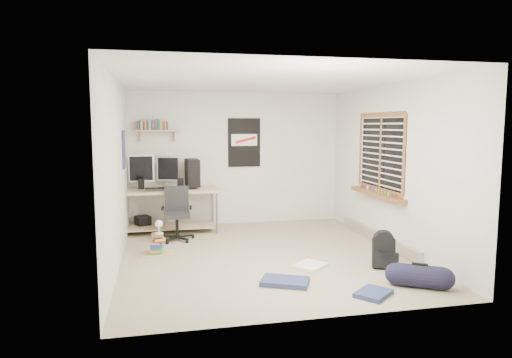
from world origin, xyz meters
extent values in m
cube|color=gray|center=(0.00, 0.00, -0.01)|extent=(4.00, 4.50, 0.01)
cube|color=white|center=(0.00, 0.00, 2.50)|extent=(4.00, 4.50, 0.01)
cube|color=silver|center=(0.00, 2.25, 1.25)|extent=(4.00, 0.01, 2.50)
cube|color=silver|center=(-2.00, 0.00, 1.25)|extent=(0.01, 4.50, 2.50)
cube|color=silver|center=(2.00, 0.00, 1.25)|extent=(0.01, 4.50, 2.50)
cube|color=#C3B887|center=(-1.29, 1.78, 0.36)|extent=(1.90, 1.40, 0.79)
cube|color=#A7A8AC|center=(-1.75, 1.94, 1.04)|extent=(0.45, 0.15, 0.48)
cube|color=#B0B1B6|center=(-1.30, 2.00, 1.02)|extent=(0.42, 0.21, 0.45)
cube|color=black|center=(-0.87, 1.87, 1.04)|extent=(0.25, 0.47, 0.48)
cube|color=black|center=(-1.49, 1.62, 0.80)|extent=(0.41, 0.17, 0.02)
cube|color=black|center=(-1.75, 1.65, 0.88)|extent=(0.11, 0.11, 0.17)
cube|color=black|center=(-1.10, 1.48, 0.89)|extent=(0.11, 0.11, 0.19)
cube|color=black|center=(-1.18, 1.15, 0.49)|extent=(0.60, 0.60, 0.88)
cube|color=tan|center=(-1.45, 2.14, 1.78)|extent=(0.80, 0.22, 0.24)
cube|color=black|center=(0.15, 2.23, 1.55)|extent=(0.62, 0.03, 0.92)
cube|color=navy|center=(-1.99, 1.20, 1.50)|extent=(0.02, 0.42, 0.60)
cube|color=brown|center=(1.95, 0.30, 1.45)|extent=(0.10, 1.50, 1.26)
cube|color=#B7B2A8|center=(1.96, 0.30, 0.09)|extent=(0.08, 2.50, 0.18)
cube|color=black|center=(1.42, -0.91, 0.20)|extent=(0.35, 0.32, 0.38)
cylinder|color=black|center=(1.48, -1.68, 0.14)|extent=(0.37, 0.37, 0.52)
cube|color=silver|center=(0.49, -0.68, 0.02)|extent=(0.53, 0.53, 0.04)
cube|color=navy|center=(-0.02, -1.24, 0.03)|extent=(0.65, 0.56, 0.06)
cube|color=navy|center=(0.84, -1.81, 0.03)|extent=(0.51, 0.50, 0.05)
cube|color=brown|center=(-1.49, 0.39, 0.15)|extent=(0.46, 0.40, 0.28)
cube|color=silver|center=(-1.47, 0.37, 0.38)|extent=(0.18, 0.23, 0.20)
cube|color=black|center=(-1.75, 1.94, 0.14)|extent=(0.31, 0.31, 0.26)
camera|label=1|loc=(-1.47, -6.29, 1.88)|focal=32.00mm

